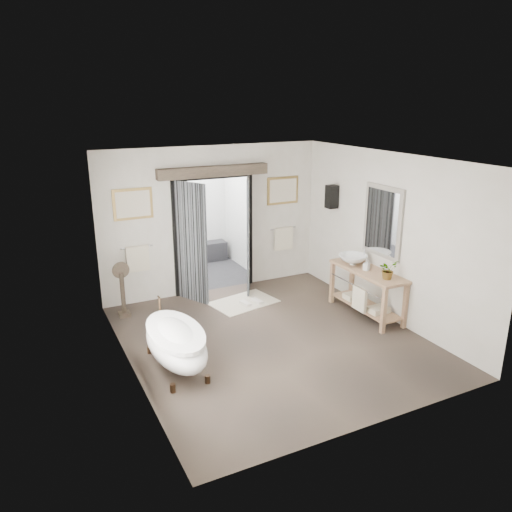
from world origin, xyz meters
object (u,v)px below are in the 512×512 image
object	(u,v)px
basin	(353,260)
vanity	(366,289)
rug	(244,302)
clawfoot_tub	(176,342)

from	to	relation	value
basin	vanity	bearing A→B (deg)	-90.31
rug	basin	distance (m)	2.22
clawfoot_tub	vanity	size ratio (longest dim) A/B	1.05
rug	basin	size ratio (longest dim) A/B	2.29
vanity	basin	size ratio (longest dim) A/B	3.05
clawfoot_tub	basin	xyz separation A→B (m)	(3.58, 0.66, 0.54)
vanity	basin	distance (m)	0.58
clawfoot_tub	rug	bearing A→B (deg)	42.80
clawfoot_tub	basin	distance (m)	3.68
clawfoot_tub	basin	bearing A→B (deg)	10.39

